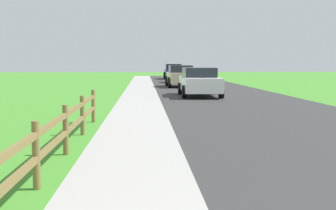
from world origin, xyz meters
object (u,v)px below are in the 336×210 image
object	(u,v)px
parked_car_red	(181,74)
parked_suv_white	(199,81)
parked_car_beige	(180,76)
parked_car_blue	(173,71)

from	to	relation	value
parked_car_red	parked_suv_white	bearing A→B (deg)	-91.24
parked_suv_white	parked_car_beige	distance (m)	9.37
parked_suv_white	parked_car_beige	bearing A→B (deg)	91.58
parked_car_red	parked_car_blue	xyz separation A→B (m)	(-0.10, 8.99, 0.06)
parked_car_beige	parked_car_red	bearing A→B (deg)	85.09
parked_car_beige	parked_car_red	distance (m)	7.17
parked_car_blue	parked_car_red	bearing A→B (deg)	-89.37
parked_suv_white	parked_car_blue	bearing A→B (deg)	89.42
parked_car_red	parked_car_blue	size ratio (longest dim) A/B	0.90
parked_car_beige	parked_car_blue	bearing A→B (deg)	88.17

